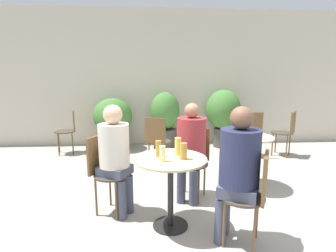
{
  "coord_description": "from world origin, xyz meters",
  "views": [
    {
      "loc": [
        -0.41,
        -2.53,
        1.53
      ],
      "look_at": [
        -0.23,
        0.36,
        0.99
      ],
      "focal_mm": 28.0,
      "sensor_mm": 36.0,
      "label": 1
    }
  ],
  "objects_px": {
    "bistro_chair_1": "(194,155)",
    "bistro_chair_3": "(69,127)",
    "bistro_chair_5": "(251,130)",
    "potted_plant_1": "(165,118)",
    "seated_person_1": "(191,144)",
    "beer_glass_0": "(183,151)",
    "seated_person_2": "(115,151)",
    "cafe_table_far": "(248,149)",
    "cafe_table_near": "(171,174)",
    "beer_glass_3": "(162,154)",
    "potted_plant_0": "(113,120)",
    "bistro_chair_0": "(253,190)",
    "bistro_chair_2": "(105,167)",
    "beer_glass_1": "(178,146)",
    "potted_plant_2": "(223,112)",
    "seated_person_0": "(238,165)",
    "beer_glass_2": "(158,149)",
    "bistro_chair_6": "(157,138)"
  },
  "relations": [
    {
      "from": "beer_glass_3",
      "to": "potted_plant_2",
      "type": "relative_size",
      "value": 0.12
    },
    {
      "from": "cafe_table_far",
      "to": "potted_plant_1",
      "type": "bearing_deg",
      "value": 114.54
    },
    {
      "from": "bistro_chair_2",
      "to": "seated_person_2",
      "type": "bearing_deg",
      "value": -90.0
    },
    {
      "from": "beer_glass_2",
      "to": "bistro_chair_3",
      "type": "bearing_deg",
      "value": 122.01
    },
    {
      "from": "bistro_chair_5",
      "to": "potted_plant_2",
      "type": "bearing_deg",
      "value": -63.27
    },
    {
      "from": "bistro_chair_3",
      "to": "beer_glass_0",
      "type": "height_order",
      "value": "beer_glass_0"
    },
    {
      "from": "beer_glass_1",
      "to": "seated_person_1",
      "type": "bearing_deg",
      "value": 66.54
    },
    {
      "from": "potted_plant_0",
      "to": "potted_plant_1",
      "type": "xyz_separation_m",
      "value": [
        1.12,
        0.08,
        0.02
      ]
    },
    {
      "from": "beer_glass_3",
      "to": "potted_plant_0",
      "type": "xyz_separation_m",
      "value": [
        -0.92,
        3.17,
        -0.18
      ]
    },
    {
      "from": "cafe_table_near",
      "to": "potted_plant_2",
      "type": "distance_m",
      "value": 3.4
    },
    {
      "from": "bistro_chair_1",
      "to": "potted_plant_2",
      "type": "height_order",
      "value": "potted_plant_2"
    },
    {
      "from": "beer_glass_1",
      "to": "potted_plant_2",
      "type": "height_order",
      "value": "potted_plant_2"
    },
    {
      "from": "cafe_table_near",
      "to": "seated_person_2",
      "type": "distance_m",
      "value": 0.67
    },
    {
      "from": "seated_person_0",
      "to": "beer_glass_1",
      "type": "bearing_deg",
      "value": -101.47
    },
    {
      "from": "bistro_chair_1",
      "to": "beer_glass_1",
      "type": "distance_m",
      "value": 0.73
    },
    {
      "from": "bistro_chair_1",
      "to": "seated_person_2",
      "type": "relative_size",
      "value": 0.71
    },
    {
      "from": "beer_glass_0",
      "to": "potted_plant_1",
      "type": "height_order",
      "value": "potted_plant_1"
    },
    {
      "from": "seated_person_0",
      "to": "potted_plant_2",
      "type": "height_order",
      "value": "seated_person_0"
    },
    {
      "from": "bistro_chair_6",
      "to": "potted_plant_1",
      "type": "distance_m",
      "value": 1.44
    },
    {
      "from": "bistro_chair_1",
      "to": "beer_glass_1",
      "type": "bearing_deg",
      "value": -87.5
    },
    {
      "from": "bistro_chair_0",
      "to": "potted_plant_2",
      "type": "relative_size",
      "value": 0.7
    },
    {
      "from": "seated_person_2",
      "to": "seated_person_0",
      "type": "bearing_deg",
      "value": -90.0
    },
    {
      "from": "seated_person_1",
      "to": "beer_glass_0",
      "type": "relative_size",
      "value": 7.53
    },
    {
      "from": "seated_person_1",
      "to": "beer_glass_2",
      "type": "xyz_separation_m",
      "value": [
        -0.41,
        -0.53,
        0.09
      ]
    },
    {
      "from": "potted_plant_2",
      "to": "cafe_table_near",
      "type": "bearing_deg",
      "value": -114.03
    },
    {
      "from": "bistro_chair_5",
      "to": "potted_plant_2",
      "type": "distance_m",
      "value": 0.91
    },
    {
      "from": "bistro_chair_1",
      "to": "bistro_chair_3",
      "type": "relative_size",
      "value": 1.0
    },
    {
      "from": "seated_person_2",
      "to": "potted_plant_1",
      "type": "relative_size",
      "value": 1.02
    },
    {
      "from": "bistro_chair_0",
      "to": "beer_glass_2",
      "type": "height_order",
      "value": "beer_glass_2"
    },
    {
      "from": "bistro_chair_0",
      "to": "potted_plant_1",
      "type": "height_order",
      "value": "potted_plant_1"
    },
    {
      "from": "bistro_chair_6",
      "to": "seated_person_2",
      "type": "distance_m",
      "value": 1.54
    },
    {
      "from": "cafe_table_near",
      "to": "potted_plant_0",
      "type": "distance_m",
      "value": 3.24
    },
    {
      "from": "bistro_chair_5",
      "to": "potted_plant_1",
      "type": "height_order",
      "value": "potted_plant_1"
    },
    {
      "from": "cafe_table_far",
      "to": "seated_person_1",
      "type": "bearing_deg",
      "value": -158.66
    },
    {
      "from": "cafe_table_far",
      "to": "beer_glass_1",
      "type": "bearing_deg",
      "value": -142.37
    },
    {
      "from": "bistro_chair_0",
      "to": "seated_person_0",
      "type": "distance_m",
      "value": 0.26
    },
    {
      "from": "cafe_table_far",
      "to": "potted_plant_2",
      "type": "height_order",
      "value": "potted_plant_2"
    },
    {
      "from": "beer_glass_1",
      "to": "potted_plant_2",
      "type": "bearing_deg",
      "value": 66.59
    },
    {
      "from": "potted_plant_0",
      "to": "bistro_chair_1",
      "type": "bearing_deg",
      "value": -60.02
    },
    {
      "from": "cafe_table_near",
      "to": "seated_person_0",
      "type": "relative_size",
      "value": 0.57
    },
    {
      "from": "bistro_chair_2",
      "to": "potted_plant_1",
      "type": "distance_m",
      "value": 2.92
    },
    {
      "from": "seated_person_2",
      "to": "potted_plant_0",
      "type": "height_order",
      "value": "seated_person_2"
    },
    {
      "from": "bistro_chair_1",
      "to": "bistro_chair_0",
      "type": "bearing_deg",
      "value": -45.0
    },
    {
      "from": "cafe_table_far",
      "to": "bistro_chair_1",
      "type": "distance_m",
      "value": 0.8
    },
    {
      "from": "bistro_chair_2",
      "to": "seated_person_2",
      "type": "height_order",
      "value": "seated_person_2"
    },
    {
      "from": "bistro_chair_0",
      "to": "bistro_chair_6",
      "type": "height_order",
      "value": "same"
    },
    {
      "from": "cafe_table_near",
      "to": "bistro_chair_1",
      "type": "xyz_separation_m",
      "value": [
        0.36,
        0.71,
        -0.03
      ]
    },
    {
      "from": "cafe_table_near",
      "to": "beer_glass_3",
      "type": "distance_m",
      "value": 0.28
    },
    {
      "from": "seated_person_0",
      "to": "beer_glass_2",
      "type": "height_order",
      "value": "seated_person_0"
    },
    {
      "from": "bistro_chair_1",
      "to": "bistro_chair_3",
      "type": "height_order",
      "value": "same"
    }
  ]
}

